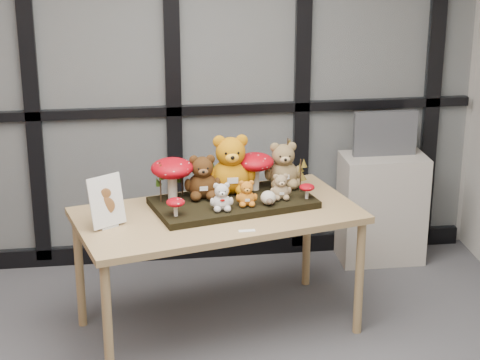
{
  "coord_description": "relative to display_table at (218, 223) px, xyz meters",
  "views": [
    {
      "loc": [
        0.14,
        -3.03,
        2.51
      ],
      "look_at": [
        0.74,
        1.41,
        0.93
      ],
      "focal_mm": 65.0,
      "sensor_mm": 36.0,
      "label": 1
    }
  ],
  "objects": [
    {
      "name": "room_shell",
      "position": [
        -0.62,
        -1.45,
        1.02
      ],
      "size": [
        5.0,
        5.0,
        5.0
      ],
      "color": "#B3B0A9",
      "rests_on": "floor"
    },
    {
      "name": "glass_partition",
      "position": [
        -0.62,
        1.02,
        0.75
      ],
      "size": [
        4.9,
        0.06,
        2.78
      ],
      "color": "#2D383F",
      "rests_on": "floor"
    },
    {
      "name": "display_table",
      "position": [
        0.0,
        0.0,
        0.0
      ],
      "size": [
        1.7,
        1.13,
        0.73
      ],
      "rotation": [
        0.0,
        0.0,
        0.25
      ],
      "color": "#A08057",
      "rests_on": "floor"
    },
    {
      "name": "diorama_tray",
      "position": [
        0.1,
        0.08,
        0.09
      ],
      "size": [
        0.98,
        0.65,
        0.04
      ],
      "primitive_type": "cube",
      "rotation": [
        0.0,
        0.0,
        0.25
      ],
      "color": "black",
      "rests_on": "display_table"
    },
    {
      "name": "bear_pooh_yellow",
      "position": [
        0.1,
        0.21,
        0.29
      ],
      "size": [
        0.34,
        0.32,
        0.38
      ],
      "primitive_type": null,
      "rotation": [
        0.0,
        0.0,
        0.25
      ],
      "color": "#C57A0B",
      "rests_on": "diorama_tray"
    },
    {
      "name": "bear_brown_medium",
      "position": [
        -0.07,
        0.15,
        0.24
      ],
      "size": [
        0.25,
        0.24,
        0.28
      ],
      "primitive_type": null,
      "rotation": [
        0.0,
        0.0,
        0.25
      ],
      "color": "#40240E",
      "rests_on": "diorama_tray"
    },
    {
      "name": "bear_tan_back",
      "position": [
        0.42,
        0.27,
        0.25
      ],
      "size": [
        0.27,
        0.25,
        0.29
      ],
      "primitive_type": null,
      "rotation": [
        0.0,
        0.0,
        0.25
      ],
      "color": "olive",
      "rests_on": "diorama_tray"
    },
    {
      "name": "bear_small_yellow",
      "position": [
        0.16,
        -0.01,
        0.18
      ],
      "size": [
        0.14,
        0.14,
        0.16
      ],
      "primitive_type": null,
      "rotation": [
        0.0,
        0.0,
        0.25
      ],
      "color": "orange",
      "rests_on": "diorama_tray"
    },
    {
      "name": "bear_white_bow",
      "position": [
        0.02,
        -0.06,
        0.19
      ],
      "size": [
        0.16,
        0.15,
        0.17
      ],
      "primitive_type": null,
      "rotation": [
        0.0,
        0.0,
        0.25
      ],
      "color": "silver",
      "rests_on": "diorama_tray"
    },
    {
      "name": "bear_beige_small",
      "position": [
        0.37,
        0.07,
        0.19
      ],
      "size": [
        0.15,
        0.14,
        0.16
      ],
      "primitive_type": null,
      "rotation": [
        0.0,
        0.0,
        0.25
      ],
      "color": "#9C815B",
      "rests_on": "diorama_tray"
    },
    {
      "name": "plush_cream_hedgehog",
      "position": [
        0.28,
        -0.02,
        0.15
      ],
      "size": [
        0.08,
        0.07,
        0.09
      ],
      "primitive_type": null,
      "rotation": [
        0.0,
        0.0,
        0.25
      ],
      "color": "beige",
      "rests_on": "diorama_tray"
    },
    {
      "name": "mushroom_back_left",
      "position": [
        -0.24,
        0.14,
        0.24
      ],
      "size": [
        0.24,
        0.24,
        0.26
      ],
      "primitive_type": null,
      "color": "#97040F",
      "rests_on": "diorama_tray"
    },
    {
      "name": "mushroom_back_right",
      "position": [
        0.25,
        0.23,
        0.23
      ],
      "size": [
        0.22,
        0.22,
        0.24
      ],
      "primitive_type": null,
      "color": "#97040F",
      "rests_on": "diorama_tray"
    },
    {
      "name": "mushroom_front_left",
      "position": [
        -0.24,
        -0.12,
        0.16
      ],
      "size": [
        0.1,
        0.1,
        0.11
      ],
      "primitive_type": null,
      "color": "#97040F",
      "rests_on": "diorama_tray"
    },
    {
      "name": "mushroom_front_right",
      "position": [
        0.51,
        0.04,
        0.15
      ],
      "size": [
        0.09,
        0.09,
        0.1
      ],
      "primitive_type": null,
      "color": "#97040F",
      "rests_on": "diorama_tray"
    },
    {
      "name": "sprig_green_far_left",
      "position": [
        -0.31,
        0.1,
        0.22
      ],
      "size": [
        0.05,
        0.05,
        0.23
      ],
      "primitive_type": null,
      "color": "#1B3C0D",
      "rests_on": "diorama_tray"
    },
    {
      "name": "sprig_green_mid_left",
      "position": [
        -0.18,
        0.18,
        0.21
      ],
      "size": [
        0.05,
        0.05,
        0.21
      ],
      "primitive_type": null,
      "color": "#1B3C0D",
      "rests_on": "diorama_tray"
    },
    {
      "name": "sprig_dry_far_right",
      "position": [
        0.44,
        0.27,
        0.25
      ],
      "size": [
        0.05,
        0.05,
        0.29
      ],
      "primitive_type": null,
      "color": "brown",
      "rests_on": "diorama_tray"
    },
    {
      "name": "sprig_dry_mid_right",
      "position": [
        0.5,
        0.17,
        0.2
      ],
      "size": [
        0.05,
        0.05,
        0.2
      ],
      "primitive_type": null,
      "color": "brown",
      "rests_on": "diorama_tray"
    },
    {
      "name": "sprig_green_centre",
      "position": [
        -0.0,
        0.24,
        0.2
      ],
      "size": [
        0.05,
        0.05,
        0.2
      ],
      "primitive_type": null,
      "color": "#1B3C0D",
      "rests_on": "diorama_tray"
    },
    {
      "name": "sign_holder",
      "position": [
        -0.61,
        -0.13,
        0.2
      ],
      "size": [
        0.2,
        0.16,
        0.28
      ],
      "rotation": [
        0.0,
        0.0,
        0.56
      ],
      "color": "silver",
      "rests_on": "display_table"
    },
    {
      "name": "label_card",
      "position": [
        0.12,
        -0.29,
        0.07
      ],
      "size": [
        0.09,
        0.03,
        0.0
      ],
      "primitive_type": "cube",
      "color": "white",
      "rests_on": "display_table"
    },
    {
      "name": "cabinet",
      "position": [
        1.21,
        0.82,
        -0.29
      ],
      "size": [
        0.56,
        0.33,
        0.74
      ],
      "primitive_type": "cube",
      "color": "#B6AEA2",
      "rests_on": "floor"
    },
    {
      "name": "monitor",
      "position": [
        1.21,
        0.84,
        0.23
      ],
      "size": [
        0.42,
        0.04,
        0.3
      ],
      "color": "#4F5156",
      "rests_on": "cabinet"
    }
  ]
}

